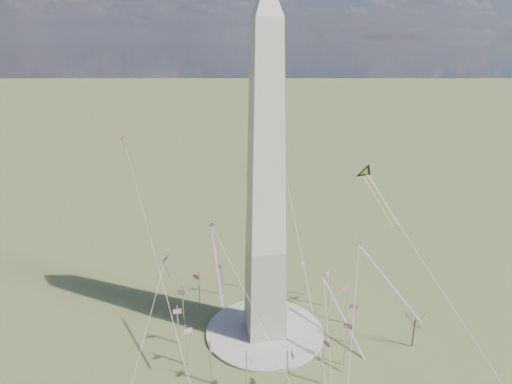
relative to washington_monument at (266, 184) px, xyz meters
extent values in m
plane|color=#4A542A|center=(0.00, 0.00, -47.95)|extent=(2000.00, 2000.00, 0.00)
cylinder|color=#A3A195|center=(0.00, 0.00, -47.55)|extent=(36.00, 36.00, 0.80)
cylinder|color=silver|center=(26.00, 0.00, -41.45)|extent=(0.36, 0.36, 13.00)
cube|color=#B1173D|center=(26.00, 1.30, -36.15)|extent=(2.40, 0.08, 1.50)
cylinder|color=silver|center=(24.02, 9.95, -41.45)|extent=(0.36, 0.36, 13.00)
cube|color=#B1173D|center=(23.52, 11.15, -36.15)|extent=(2.25, 0.99, 1.50)
cylinder|color=silver|center=(18.38, 18.38, -41.45)|extent=(0.36, 0.36, 13.00)
cube|color=#B1173D|center=(17.47, 19.30, -36.15)|extent=(1.75, 1.75, 1.50)
cylinder|color=silver|center=(9.95, 24.02, -41.45)|extent=(0.36, 0.36, 13.00)
cube|color=#B1173D|center=(8.75, 24.52, -36.15)|extent=(0.99, 2.25, 1.50)
cylinder|color=silver|center=(0.00, 26.00, -41.45)|extent=(0.36, 0.36, 13.00)
cube|color=#B1173D|center=(-1.30, 26.00, -36.15)|extent=(0.08, 2.40, 1.50)
cylinder|color=silver|center=(-9.95, 24.02, -41.45)|extent=(0.36, 0.36, 13.00)
cube|color=#B1173D|center=(-11.15, 23.52, -36.15)|extent=(0.99, 2.25, 1.50)
cylinder|color=silver|center=(-18.38, 18.38, -41.45)|extent=(0.36, 0.36, 13.00)
cube|color=#B1173D|center=(-19.30, 17.47, -36.15)|extent=(1.75, 1.75, 1.50)
cylinder|color=silver|center=(-24.02, 9.95, -41.45)|extent=(0.36, 0.36, 13.00)
cube|color=#B1173D|center=(-24.52, 8.75, -36.15)|extent=(2.25, 0.99, 1.50)
cylinder|color=silver|center=(-26.00, 0.00, -41.45)|extent=(0.36, 0.36, 13.00)
cube|color=#B1173D|center=(-26.00, -1.30, -36.15)|extent=(2.40, 0.08, 1.50)
cylinder|color=silver|center=(-24.02, -9.95, -41.45)|extent=(0.36, 0.36, 13.00)
cube|color=#B1173D|center=(-23.52, -11.15, -36.15)|extent=(2.25, 0.99, 1.50)
cylinder|color=silver|center=(-18.38, -18.38, -41.45)|extent=(0.36, 0.36, 13.00)
cube|color=#B1173D|center=(-17.47, -19.30, -36.15)|extent=(1.75, 1.75, 1.50)
cylinder|color=silver|center=(-9.95, -24.02, -41.45)|extent=(0.36, 0.36, 13.00)
cube|color=#B1173D|center=(-8.75, -24.52, -36.15)|extent=(0.99, 2.25, 1.50)
cylinder|color=silver|center=(0.00, -26.00, -41.45)|extent=(0.36, 0.36, 13.00)
cube|color=#B1173D|center=(1.30, -26.00, -36.15)|extent=(0.08, 2.40, 1.50)
cylinder|color=silver|center=(9.95, -24.02, -41.45)|extent=(0.36, 0.36, 13.00)
cube|color=#B1173D|center=(11.15, -23.52, -36.15)|extent=(0.99, 2.25, 1.50)
cylinder|color=silver|center=(18.38, -18.38, -41.45)|extent=(0.36, 0.36, 13.00)
cube|color=#B1173D|center=(19.30, -17.47, -36.15)|extent=(1.75, 1.75, 1.50)
cylinder|color=silver|center=(24.02, -9.95, -41.45)|extent=(0.36, 0.36, 13.00)
cube|color=#B1173D|center=(24.52, -8.75, -36.15)|extent=(2.25, 0.99, 1.50)
cylinder|color=#443629|center=(41.10, -14.76, -43.35)|extent=(0.39, 0.39, 9.20)
cube|color=orange|center=(38.23, 5.45, -9.08)|extent=(3.88, 15.54, 11.10)
cube|color=orange|center=(36.26, 5.01, -9.08)|extent=(3.88, 15.54, 11.10)
cube|color=navy|center=(-28.36, 8.89, -24.21)|extent=(1.96, 2.86, 2.18)
cube|color=red|center=(-28.36, 8.89, -27.80)|extent=(1.99, 2.27, 7.52)
cube|color=red|center=(27.62, -22.22, -21.12)|extent=(9.33, 18.35, 12.60)
cube|color=red|center=(-15.36, -12.92, -16.62)|extent=(0.80, 19.23, 12.04)
cube|color=red|center=(22.65, -7.03, -41.32)|extent=(5.85, 22.85, 14.60)
cube|color=red|center=(-39.79, 36.65, 7.11)|extent=(1.43, 2.04, 1.55)
cube|color=red|center=(-39.79, 36.65, 5.42)|extent=(1.11, 1.12, 3.54)
cube|color=silver|center=(11.82, 47.75, 19.54)|extent=(1.54, 1.93, 1.84)
cube|color=silver|center=(11.82, 47.75, 17.52)|extent=(0.52, 1.60, 4.23)
camera|label=1|loc=(-25.75, -115.85, 38.26)|focal=32.00mm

